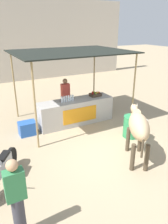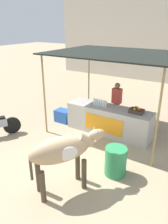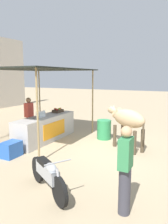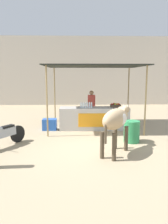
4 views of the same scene
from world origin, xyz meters
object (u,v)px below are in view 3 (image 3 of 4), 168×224
(stall_counter, at_px, (46,128))
(fruit_crate, at_px, (58,111))
(passerby_on_street, at_px, (125,170))
(motorcycle_parked, at_px, (48,174))
(cow, at_px, (127,119))
(vendor_behind_counter, at_px, (29,118))
(cooler_box, at_px, (11,149))
(water_barrel, at_px, (104,130))

(stall_counter, bearing_deg, fruit_crate, 2.98)
(stall_counter, bearing_deg, passerby_on_street, -127.73)
(motorcycle_parked, relative_size, passerby_on_street, 0.96)
(cow, bearing_deg, vendor_behind_counter, 97.20)
(motorcycle_parked, bearing_deg, fruit_crate, 30.60)
(cooler_box, height_order, cow, cow)
(stall_counter, bearing_deg, motorcycle_parked, -143.08)
(vendor_behind_counter, bearing_deg, cow, -82.80)
(fruit_crate, bearing_deg, water_barrel, -83.24)
(stall_counter, relative_size, cow, 1.73)
(cow, distance_m, motorcycle_parked, 3.71)
(fruit_crate, bearing_deg, cooler_box, -177.10)
(cow, xyz_separation_m, passerby_on_street, (-3.55, -0.95, -0.18))
(stall_counter, height_order, fruit_crate, fruit_crate)
(passerby_on_street, bearing_deg, vendor_behind_counter, 57.50)
(water_barrel, distance_m, motorcycle_parked, 4.38)
(water_barrel, height_order, motorcycle_parked, motorcycle_parked)
(stall_counter, xyz_separation_m, vendor_behind_counter, (-0.07, 0.75, 0.37))
(stall_counter, xyz_separation_m, fruit_crate, (0.94, 0.05, 0.55))
(vendor_behind_counter, bearing_deg, cooler_box, -155.57)
(vendor_behind_counter, distance_m, water_barrel, 3.03)
(cow, bearing_deg, motorcycle_parked, 168.61)
(water_barrel, bearing_deg, motorcycle_parked, -174.49)
(fruit_crate, height_order, vendor_behind_counter, vendor_behind_counter)
(cow, relative_size, passerby_on_street, 1.05)
(cooler_box, height_order, motorcycle_parked, motorcycle_parked)
(vendor_behind_counter, bearing_deg, water_barrel, -65.20)
(vendor_behind_counter, bearing_deg, motorcycle_parked, -134.65)
(cooler_box, relative_size, water_barrel, 0.79)
(fruit_crate, relative_size, vendor_behind_counter, 0.27)
(water_barrel, bearing_deg, cooler_box, 149.15)
(stall_counter, bearing_deg, cooler_box, -177.14)
(stall_counter, xyz_separation_m, passerby_on_street, (-3.14, -4.06, 0.37))
(vendor_behind_counter, height_order, passerby_on_street, same)
(cooler_box, relative_size, cow, 0.35)
(motorcycle_parked, height_order, passerby_on_street, passerby_on_street)
(fruit_crate, xyz_separation_m, cow, (-0.53, -3.16, -0.00))
(cow, bearing_deg, stall_counter, 97.57)
(cooler_box, relative_size, motorcycle_parked, 0.38)
(fruit_crate, height_order, motorcycle_parked, fruit_crate)
(fruit_crate, relative_size, cow, 0.25)
(vendor_behind_counter, distance_m, motorcycle_parked, 4.43)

